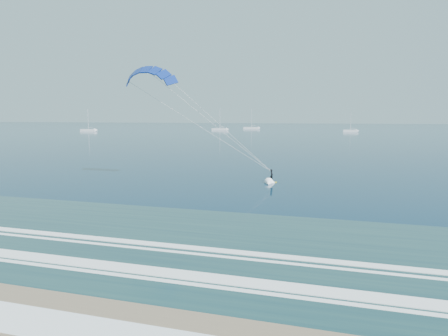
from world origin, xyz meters
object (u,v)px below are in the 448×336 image
Objects in this scene: kitesurfer_rig at (209,121)px; sailboat_3 at (350,131)px; sailboat_0 at (89,130)px; sailboat_2 at (251,128)px; sailboat_1 at (220,129)px.

kitesurfer_rig is 1.90× the size of sailboat_3.
sailboat_2 is (73.74, 65.50, 0.01)m from sailboat_0.
sailboat_3 is at bearing -31.25° from sailboat_2.
sailboat_1 is (62.08, 35.01, 0.00)m from sailboat_0.
kitesurfer_rig reaches higher than sailboat_2.
sailboat_3 is (132.94, 29.58, -0.01)m from sailboat_0.
sailboat_2 is at bearing 41.61° from sailboat_0.
sailboat_2 is at bearing 69.08° from sailboat_1.
kitesurfer_rig is at bearing -78.87° from sailboat_2.
sailboat_0 is 0.97× the size of sailboat_1.
kitesurfer_rig is 181.27m from sailboat_1.
sailboat_1 is (-51.82, 173.58, -6.69)m from kitesurfer_rig.
kitesurfer_rig reaches higher than sailboat_0.
kitesurfer_rig is 1.54× the size of sailboat_0.
sailboat_0 is at bearing -167.46° from sailboat_3.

